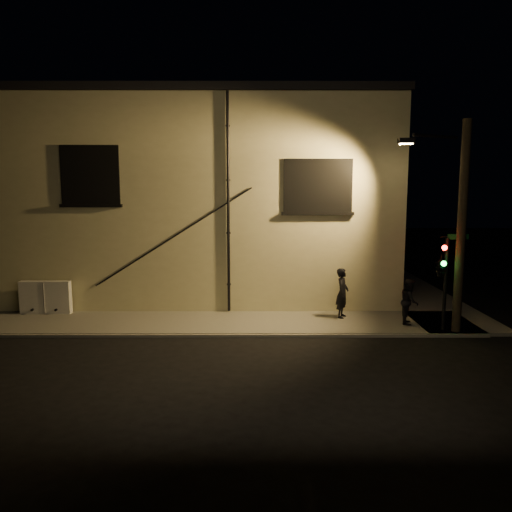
{
  "coord_description": "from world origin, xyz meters",
  "views": [
    {
      "loc": [
        -0.8,
        -16.06,
        4.91
      ],
      "look_at": [
        -0.75,
        1.8,
        2.47
      ],
      "focal_mm": 35.0,
      "sensor_mm": 36.0,
      "label": 1
    }
  ],
  "objects_px": {
    "pedestrian_b": "(410,301)",
    "traffic_signal": "(441,267)",
    "pedestrian_a": "(342,293)",
    "utility_cabinet": "(46,297)",
    "streetlamp_pole": "(458,223)"
  },
  "relations": [
    {
      "from": "utility_cabinet",
      "to": "traffic_signal",
      "type": "bearing_deg",
      "value": -9.65
    },
    {
      "from": "utility_cabinet",
      "to": "traffic_signal",
      "type": "height_order",
      "value": "traffic_signal"
    },
    {
      "from": "utility_cabinet",
      "to": "pedestrian_a",
      "type": "height_order",
      "value": "pedestrian_a"
    },
    {
      "from": "utility_cabinet",
      "to": "streetlamp_pole",
      "type": "distance_m",
      "value": 15.22
    },
    {
      "from": "utility_cabinet",
      "to": "traffic_signal",
      "type": "relative_size",
      "value": 0.58
    },
    {
      "from": "pedestrian_a",
      "to": "traffic_signal",
      "type": "bearing_deg",
      "value": -98.93
    },
    {
      "from": "utility_cabinet",
      "to": "pedestrian_a",
      "type": "relative_size",
      "value": 1.04
    },
    {
      "from": "traffic_signal",
      "to": "pedestrian_b",
      "type": "bearing_deg",
      "value": 128.17
    },
    {
      "from": "traffic_signal",
      "to": "streetlamp_pole",
      "type": "relative_size",
      "value": 0.46
    },
    {
      "from": "traffic_signal",
      "to": "utility_cabinet",
      "type": "bearing_deg",
      "value": 170.35
    },
    {
      "from": "pedestrian_a",
      "to": "pedestrian_b",
      "type": "relative_size",
      "value": 1.14
    },
    {
      "from": "streetlamp_pole",
      "to": "utility_cabinet",
      "type": "bearing_deg",
      "value": 170.7
    },
    {
      "from": "streetlamp_pole",
      "to": "traffic_signal",
      "type": "bearing_deg",
      "value": -178.68
    },
    {
      "from": "pedestrian_b",
      "to": "traffic_signal",
      "type": "bearing_deg",
      "value": -124.56
    },
    {
      "from": "utility_cabinet",
      "to": "traffic_signal",
      "type": "xyz_separation_m",
      "value": [
        14.24,
        -2.42,
        1.57
      ]
    }
  ]
}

